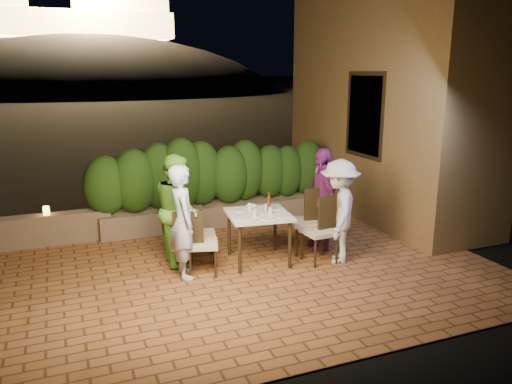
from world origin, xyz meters
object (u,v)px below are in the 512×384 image
beer_bottle (269,202)px  chair_left_front (202,243)px  diner_green (178,209)px  diner_white (339,211)px  parapet_lamp (46,211)px  bowl (252,206)px  diner_purple (322,199)px  chair_right_back (305,221)px  dining_table (258,237)px  chair_left_back (202,233)px  chair_right_front (320,230)px  diner_blue (183,222)px

beer_bottle → chair_left_front: 1.18m
beer_bottle → diner_green: diner_green is taller
beer_bottle → diner_white: 1.05m
diner_white → parapet_lamp: bearing=-89.3°
bowl → diner_purple: bearing=-8.0°
chair_right_back → diner_white: bearing=129.2°
dining_table → diner_white: diner_white is taller
chair_right_back → diner_white: size_ratio=0.66×
beer_bottle → chair_left_front: (-1.08, -0.17, -0.44)m
chair_right_back → diner_green: diner_green is taller
diner_green → chair_left_back: bearing=-100.5°
chair_right_front → diner_purple: diner_purple is taller
chair_left_back → diner_white: 2.07m
diner_blue → diner_white: diner_blue is taller
chair_left_back → chair_right_back: bearing=3.3°
dining_table → bowl: size_ratio=5.58×
beer_bottle → chair_right_back: 0.77m
parapet_lamp → chair_left_front: bearing=-46.5°
chair_right_front → chair_right_back: (0.00, 0.46, 0.01)m
chair_right_back → dining_table: bearing=19.4°
dining_table → beer_bottle: 0.56m
parapet_lamp → chair_left_back: bearing=-37.1°
chair_left_front → parapet_lamp: (-2.03, 2.13, 0.11)m
chair_right_front → beer_bottle: bearing=-34.8°
chair_left_front → diner_blue: bearing=-166.2°
beer_bottle → diner_blue: diner_blue is taller
dining_table → diner_green: diner_green is taller
chair_left_front → chair_right_back: 1.76m
diner_white → diner_purple: 0.58m
chair_right_back → diner_purple: diner_purple is taller
bowl → parapet_lamp: size_ratio=1.15×
diner_green → diner_purple: 2.27m
beer_bottle → parapet_lamp: beer_bottle is taller
beer_bottle → diner_white: size_ratio=0.19×
dining_table → beer_bottle: bearing=12.0°
dining_table → bowl: bearing=86.7°
chair_left_front → chair_right_front: 1.75m
diner_green → diner_white: size_ratio=1.06×
chair_right_front → diner_blue: (-2.00, 0.22, 0.29)m
parapet_lamp → dining_table: bearing=-34.3°
bowl → chair_left_front: 1.07m
dining_table → bowl: bowl is taller
chair_right_front → diner_green: 2.11m
chair_right_back → parapet_lamp: bearing=-15.1°
dining_table → diner_blue: size_ratio=0.57×
bowl → parapet_lamp: 3.39m
chair_left_front → chair_left_back: size_ratio=1.06×
dining_table → chair_right_front: (0.84, -0.34, 0.12)m
diner_white → chair_left_back: bearing=-80.9°
chair_left_back → chair_right_front: size_ratio=0.86×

